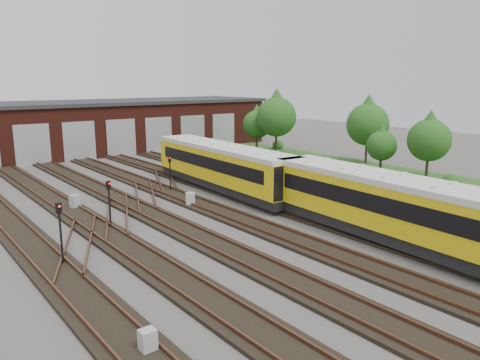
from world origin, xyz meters
TOP-DOWN VIEW (x-y plane):
  - ground at (0.00, 0.00)m, footprint 120.00×120.00m
  - track_network at (-0.17, 0.59)m, footprint 30.40×70.00m
  - maintenance_shed at (-0.01, 39.97)m, footprint 51.00×12.50m
  - grass_verge at (19.00, 10.00)m, footprint 8.00×55.00m
  - metro_train at (2.00, -3.96)m, footprint 3.90×48.92m
  - signal_mast_0 at (-13.46, 3.93)m, footprint 0.28×0.26m
  - signal_mast_1 at (-9.16, 8.36)m, footprint 0.30×0.29m
  - signal_mast_2 at (-1.57, 14.31)m, footprint 0.29×0.28m
  - signal_mast_3 at (1.83, 18.29)m, footprint 0.27×0.26m
  - relay_cabinet_0 at (-13.66, -5.46)m, footprint 0.54×0.45m
  - relay_cabinet_1 at (-2.67, 9.54)m, footprint 0.77×0.72m
  - relay_cabinet_2 at (-9.47, 13.87)m, footprint 0.76×0.70m
  - relay_cabinet_3 at (9.22, 15.49)m, footprint 0.82×0.75m
  - relay_cabinet_4 at (3.15, 8.79)m, footprint 0.63×0.57m
  - tree_0 at (18.81, 24.07)m, footprint 4.82×4.82m
  - tree_1 at (18.56, 27.49)m, footprint 3.59×3.59m
  - tree_2 at (21.83, 12.87)m, footprint 4.52×4.52m
  - tree_3 at (18.45, 8.56)m, footprint 2.90×2.90m
  - tree_4 at (19.41, 4.26)m, footprint 3.84×3.84m
  - bush_0 at (17.26, 0.69)m, footprint 1.60×1.60m
  - bush_1 at (16.49, 26.64)m, footprint 1.16×1.16m
  - bush_2 at (21.81, 27.00)m, footprint 1.45×1.45m

SIDE VIEW (x-z plane):
  - ground at x=0.00m, z-range 0.00..0.00m
  - grass_verge at x=19.00m, z-range 0.00..0.05m
  - track_network at x=-0.17m, z-range -0.06..0.27m
  - relay_cabinet_4 at x=3.15m, z-range 0.00..0.88m
  - relay_cabinet_0 at x=-13.66m, z-range 0.00..0.89m
  - relay_cabinet_1 at x=-2.67m, z-range 0.00..1.03m
  - relay_cabinet_2 at x=-9.47m, z-range 0.00..1.04m
  - relay_cabinet_3 at x=9.22m, z-range 0.00..1.11m
  - bush_1 at x=16.49m, z-range 0.00..1.16m
  - bush_2 at x=21.81m, z-range 0.00..1.45m
  - bush_0 at x=17.26m, z-range 0.00..1.60m
  - signal_mast_3 at x=1.83m, z-range 0.40..3.18m
  - signal_mast_2 at x=-1.57m, z-range 0.43..3.39m
  - signal_mast_1 at x=-9.16m, z-range 0.44..3.38m
  - signal_mast_0 at x=-13.46m, z-range 0.45..3.66m
  - metro_train at x=2.00m, z-range 0.37..3.84m
  - tree_3 at x=18.45m, z-range 0.68..5.49m
  - maintenance_shed at x=-0.01m, z-range 0.03..6.38m
  - tree_1 at x=18.56m, z-range 0.85..6.80m
  - tree_4 at x=19.41m, z-range 0.91..7.28m
  - tree_2 at x=21.83m, z-range 1.07..8.56m
  - tree_0 at x=18.81m, z-range 1.14..9.13m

